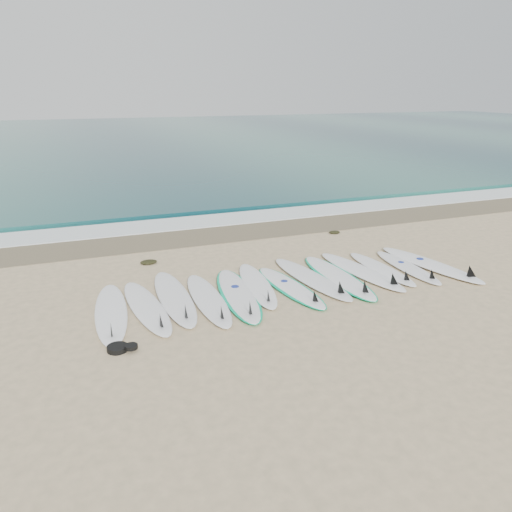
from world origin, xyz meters
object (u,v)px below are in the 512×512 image
object	(u,v)px
surfboard_0	(111,313)
surfboard_12	(432,265)
surfboard_6	(291,287)
leash_coil	(121,348)

from	to	relation	value
surfboard_0	surfboard_12	distance (m)	7.01
surfboard_0	surfboard_12	world-z (taller)	surfboard_12
surfboard_6	leash_coil	bearing A→B (deg)	-165.16
surfboard_12	leash_coil	xyz separation A→B (m)	(-7.00, -1.34, -0.01)
surfboard_0	leash_coil	xyz separation A→B (m)	(0.02, -1.30, -0.01)
leash_coil	surfboard_6	bearing A→B (deg)	20.45
surfboard_0	surfboard_6	xyz separation A→B (m)	(3.50, -0.00, -0.01)
surfboard_0	surfboard_6	size ratio (longest dim) A/B	1.09
leash_coil	surfboard_12	bearing A→B (deg)	10.82
surfboard_6	leash_coil	distance (m)	3.72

